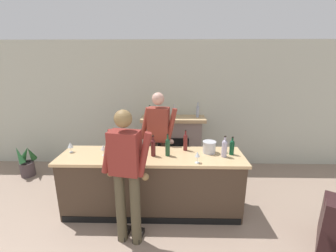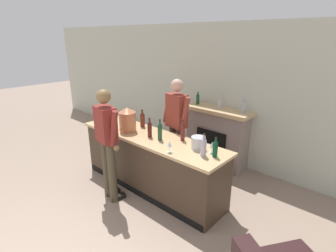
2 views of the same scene
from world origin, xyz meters
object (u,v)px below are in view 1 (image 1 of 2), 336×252
wine_bottle_merlot_tall (126,141)px  wine_bottle_rose_blush (168,146)px  person_customer (126,173)px  wine_glass_near_bucket (70,145)px  potted_plant_corner (27,163)px  person_bartender (159,139)px  wine_glass_mid_counter (197,155)px  wine_glass_by_dispenser (224,146)px  wine_bottle_riesling_slim (224,148)px  copper_dispenser (120,144)px  wine_bottle_port_short (153,147)px  fireplace_stone (173,142)px  wine_bottle_cabernet_heavy (185,141)px  wine_bottle_burgundy_dark (232,147)px  wine_glass_front_left (103,148)px  ice_bucket_steel (209,147)px

wine_bottle_merlot_tall → wine_bottle_rose_blush: size_ratio=0.94×
person_customer → wine_glass_near_bucket: bearing=143.9°
potted_plant_corner → person_bartender: person_bartender is taller
wine_glass_mid_counter → wine_glass_by_dispenser: 0.59m
wine_bottle_riesling_slim → wine_bottle_merlot_tall: (-1.51, 0.27, -0.00)m
person_customer → copper_dispenser: size_ratio=4.29×
person_customer → wine_bottle_port_short: bearing=66.0°
fireplace_stone → wine_bottle_port_short: (-0.30, -1.58, 0.50)m
wine_glass_near_bucket → wine_glass_mid_counter: 1.94m
wine_glass_mid_counter → wine_bottle_cabernet_heavy: bearing=106.9°
potted_plant_corner → wine_bottle_cabernet_heavy: 3.44m
fireplace_stone → wine_bottle_burgundy_dark: fireplace_stone is taller
wine_bottle_rose_blush → wine_glass_mid_counter: 0.48m
person_bartender → wine_bottle_riesling_slim: bearing=-31.6°
wine_glass_front_left → copper_dispenser: bearing=-11.1°
wine_bottle_cabernet_heavy → wine_glass_near_bucket: bearing=-176.0°
wine_bottle_burgundy_dark → potted_plant_corner: bearing=165.2°
wine_bottle_rose_blush → wine_bottle_cabernet_heavy: bearing=38.8°
person_customer → person_bartender: 1.27m
wine_bottle_cabernet_heavy → wine_glass_by_dispenser: 0.60m
wine_glass_near_bucket → wine_glass_by_dispenser: (2.36, 0.04, -0.00)m
fireplace_stone → wine_glass_mid_counter: (0.33, -1.80, 0.48)m
ice_bucket_steel → wine_bottle_riesling_slim: size_ratio=0.64×
copper_dispenser → wine_glass_by_dispenser: 1.57m
wine_bottle_riesling_slim → wine_glass_front_left: (-1.78, 0.00, -0.02)m
person_bartender → ice_bucket_steel: 0.93m
potted_plant_corner → wine_glass_mid_counter: bearing=-21.7°
person_bartender → copper_dispenser: 0.86m
person_bartender → wine_glass_by_dispenser: 1.13m
wine_bottle_rose_blush → wine_glass_front_left: 0.95m
potted_plant_corner → wine_bottle_riesling_slim: size_ratio=2.12×
fireplace_stone → person_customer: 2.30m
wine_bottle_merlot_tall → wine_glass_near_bucket: (-0.82, -0.15, -0.03)m
fireplace_stone → person_customer: person_customer is taller
person_customer → wine_bottle_port_short: 0.69m
wine_glass_near_bucket → wine_glass_front_left: (0.55, -0.12, 0.01)m
fireplace_stone → potted_plant_corner: size_ratio=2.20×
fireplace_stone → wine_glass_by_dispenser: 1.69m
wine_bottle_burgundy_dark → wine_glass_mid_counter: wine_bottle_burgundy_dark is taller
wine_bottle_burgundy_dark → wine_bottle_port_short: 1.18m
potted_plant_corner → wine_bottle_port_short: wine_bottle_port_short is taller
wine_glass_front_left → wine_bottle_rose_blush: bearing=1.1°
fireplace_stone → wine_bottle_rose_blush: (-0.08, -1.56, 0.51)m
ice_bucket_steel → wine_bottle_riesling_slim: (0.20, -0.15, 0.05)m
wine_bottle_port_short → wine_glass_mid_counter: bearing=-20.0°
wine_glass_near_bucket → wine_glass_front_left: wine_glass_front_left is taller
wine_bottle_burgundy_dark → wine_bottle_cabernet_heavy: size_ratio=0.84×
copper_dispenser → wine_bottle_merlot_tall: copper_dispenser is taller
potted_plant_corner → copper_dispenser: 2.70m
person_customer → ice_bucket_steel: (1.12, 0.77, 0.05)m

